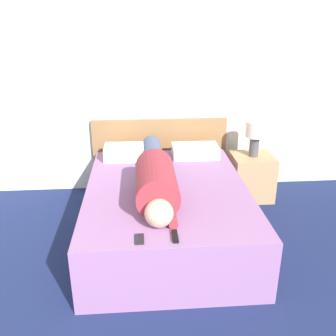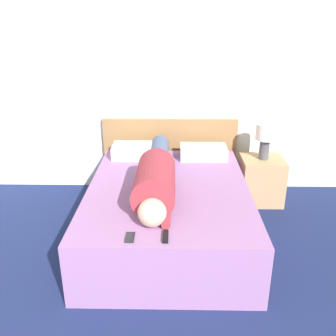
# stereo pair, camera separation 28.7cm
# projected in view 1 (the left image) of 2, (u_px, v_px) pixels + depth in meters

# --- Properties ---
(wall_back) EXTENTS (5.98, 0.06, 2.60)m
(wall_back) POSITION_uv_depth(u_px,v_px,m) (163.00, 82.00, 4.31)
(wall_back) COLOR silver
(wall_back) RESTS_ON ground_plane
(bed) EXTENTS (1.49, 2.01, 0.53)m
(bed) POSITION_uv_depth(u_px,v_px,m) (167.00, 212.00, 3.59)
(bed) COLOR #936699
(bed) RESTS_ON ground_plane
(headboard) EXTENTS (1.61, 0.04, 0.88)m
(headboard) POSITION_uv_depth(u_px,v_px,m) (160.00, 154.00, 4.56)
(headboard) COLOR olive
(headboard) RESTS_ON ground_plane
(nightstand) EXTENTS (0.47, 0.44, 0.52)m
(nightstand) POSITION_uv_depth(u_px,v_px,m) (251.00, 177.00, 4.39)
(nightstand) COLOR tan
(nightstand) RESTS_ON ground_plane
(table_lamp) EXTENTS (0.22, 0.22, 0.41)m
(table_lamp) POSITION_uv_depth(u_px,v_px,m) (255.00, 133.00, 4.19)
(table_lamp) COLOR #4C4C51
(table_lamp) RESTS_ON nightstand
(person_lying) EXTENTS (0.35, 1.76, 0.35)m
(person_lying) POSITION_uv_depth(u_px,v_px,m) (155.00, 177.00, 3.33)
(person_lying) COLOR #DBB293
(person_lying) RESTS_ON bed
(pillow_near_headboard) EXTENTS (0.54, 0.31, 0.14)m
(pillow_near_headboard) POSITION_uv_depth(u_px,v_px,m) (129.00, 152.00, 4.16)
(pillow_near_headboard) COLOR white
(pillow_near_headboard) RESTS_ON bed
(pillow_second) EXTENTS (0.51, 0.31, 0.13)m
(pillow_second) POSITION_uv_depth(u_px,v_px,m) (195.00, 151.00, 4.21)
(pillow_second) COLOR white
(pillow_second) RESTS_ON bed
(tv_remote) EXTENTS (0.04, 0.15, 0.02)m
(tv_remote) POSITION_uv_depth(u_px,v_px,m) (175.00, 236.00, 2.68)
(tv_remote) COLOR black
(tv_remote) RESTS_ON bed
(cell_phone) EXTENTS (0.06, 0.13, 0.01)m
(cell_phone) POSITION_uv_depth(u_px,v_px,m) (139.00, 239.00, 2.66)
(cell_phone) COLOR black
(cell_phone) RESTS_ON bed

